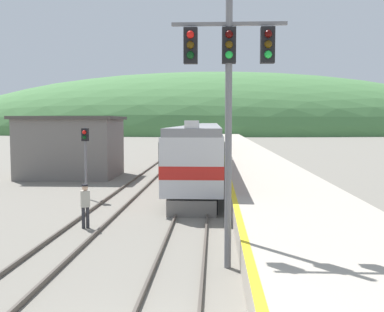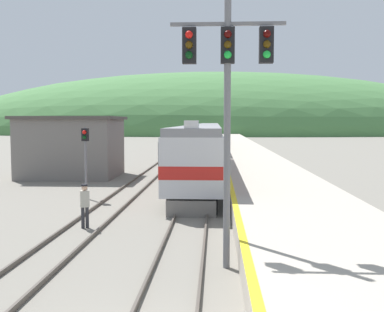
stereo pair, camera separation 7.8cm
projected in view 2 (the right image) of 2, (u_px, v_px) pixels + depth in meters
track_main at (210, 146)px, 77.52m from camera, size 1.52×180.00×0.16m
track_siding at (186, 146)px, 77.75m from camera, size 1.52×180.00×0.16m
platform at (244, 152)px, 57.33m from camera, size 5.69×140.00×0.92m
distant_hills at (213, 133)px, 169.35m from camera, size 202.74×91.23×44.85m
station_shed at (72, 146)px, 35.17m from camera, size 7.60×6.33×4.74m
express_train_lead_car at (200, 153)px, 30.78m from camera, size 2.97×21.98×4.39m
carriage_second at (207, 140)px, 52.47m from camera, size 2.96×19.37×4.03m
carriage_third at (209, 135)px, 72.63m from camera, size 2.96×19.37×4.03m
signal_mast_main at (227, 80)px, 12.91m from camera, size 3.30×0.42×8.02m
signal_post_siding at (85, 148)px, 25.03m from camera, size 0.36×0.42×4.01m
track_worker at (85, 203)px, 18.20m from camera, size 0.42×0.34×1.81m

